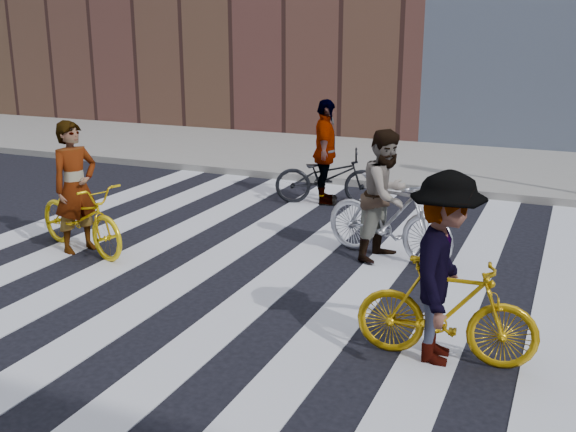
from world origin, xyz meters
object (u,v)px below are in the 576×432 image
Objects in this scene: bike_yellow_right at (446,311)px; rider_rear at (325,152)px; bike_silver_mid at (389,218)px; rider_mid at (386,195)px; bike_dark_rear at (328,177)px; rider_right at (444,269)px; bike_yellow_left at (81,217)px; rider_left at (75,187)px.

bike_yellow_right is 0.91× the size of rider_rear.
bike_silver_mid is 0.31m from rider_mid.
rider_rear is at bearing 71.24° from bike_dark_rear.
rider_right is at bearing -168.26° from bike_dark_rear.
rider_rear reaches higher than rider_right.
rider_mid reaches higher than bike_silver_mid.
bike_yellow_right is at bearing -167.44° from rider_rear.
bike_yellow_left is 4.49m from bike_dark_rear.
bike_yellow_left is at bearing 131.53° from rider_rear.
rider_rear reaches higher than rider_mid.
rider_right is (5.28, -1.24, 0.42)m from bike_yellow_left.
rider_left is 1.01× the size of rider_right.
bike_silver_mid is 2.94m from bike_yellow_right.
rider_left is (-4.10, -1.41, 0.35)m from bike_silver_mid.
rider_mid is (-0.05, 0.00, 0.31)m from bike_silver_mid.
bike_silver_mid is at bearing 20.54° from rider_right.
bike_dark_rear is (-1.79, 2.47, -0.09)m from bike_silver_mid.
bike_yellow_left is at bearing 125.01° from bike_silver_mid.
bike_yellow_right is 5.97m from bike_dark_rear.
rider_right is at bearing -85.28° from bike_yellow_left.
bike_yellow_left is 1.02× the size of rider_rear.
rider_rear is at bearing 26.99° from bike_yellow_right.
rider_rear reaches higher than bike_yellow_right.
bike_silver_mid reaches higher than bike_yellow_left.
rider_rear reaches higher than bike_dark_rear.
bike_dark_rear is 0.44m from rider_rear.
bike_silver_mid is 1.05× the size of rider_right.
rider_left is (-2.31, -3.88, 0.44)m from bike_dark_rear.
rider_mid is (4.05, 1.41, -0.04)m from rider_left.
rider_mid reaches higher than bike_yellow_right.
bike_dark_rear is at bearing -12.90° from rider_left.
bike_dark_rear is at bearing 50.97° from rider_mid.
bike_yellow_right is at bearing -94.33° from rider_right.
bike_dark_rear is 1.00× the size of rider_rear.
rider_left reaches higher than rider_mid.
bike_yellow_left reaches higher than bike_dark_rear.
rider_rear is at bearing 51.73° from rider_mid.
bike_yellow_left is 1.13× the size of bike_yellow_right.
bike_silver_mid is 1.04× the size of rider_rear.
rider_right is at bearing 85.67° from bike_yellow_right.
rider_mid is at bearing -162.89° from rider_rear.
bike_silver_mid is 1.14× the size of bike_yellow_right.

